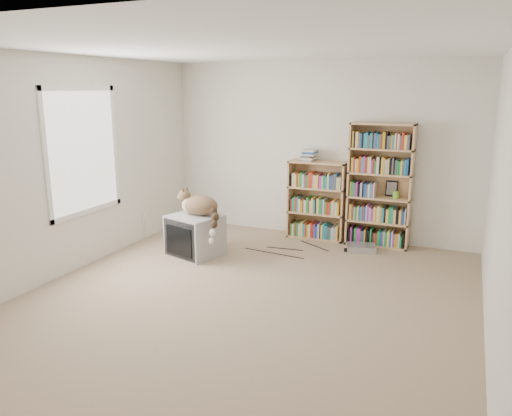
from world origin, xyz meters
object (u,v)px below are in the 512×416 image
at_px(bookcase_short, 317,203).
at_px(dvd_player, 361,248).
at_px(crt_tv, 195,235).
at_px(bookcase_tall, 380,188).
at_px(cat, 202,209).

bearing_deg(bookcase_short, dvd_player, -26.89).
bearing_deg(crt_tv, bookcase_tall, 49.37).
height_order(cat, dvd_player, cat).
height_order(crt_tv, bookcase_short, bookcase_short).
bearing_deg(crt_tv, cat, 19.12).
bearing_deg(dvd_player, crt_tv, -168.29).
relative_size(crt_tv, dvd_player, 1.97).
bearing_deg(bookcase_short, cat, -129.46).
bearing_deg(crt_tv, bookcase_short, 64.42).
xyz_separation_m(bookcase_tall, bookcase_short, (-0.87, 0.00, -0.29)).
relative_size(cat, dvd_player, 1.85).
distance_m(cat, dvd_player, 2.19).
bearing_deg(bookcase_short, crt_tv, -131.89).
relative_size(bookcase_tall, bookcase_short, 1.50).
bearing_deg(cat, bookcase_tall, 34.01).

